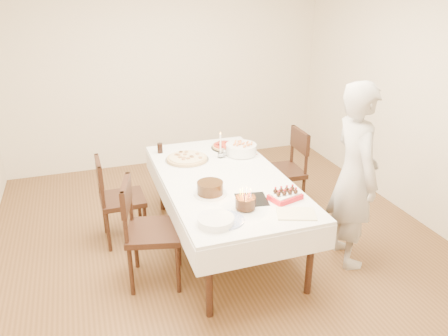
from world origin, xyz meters
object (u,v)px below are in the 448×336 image
object	(u,v)px
pizza_white	(187,158)
chair_right_savory	(281,172)
chair_left_dessert	(154,232)
person	(354,176)
pasta_bowl	(241,149)
chair_left_savory	(123,199)
layer_cake	(210,188)
strawberry_box	(285,196)
taper_candle	(220,145)
cola_glass	(160,148)
dining_table	(224,212)
pizza_pepperoni	(225,146)
birthday_cake	(245,199)

from	to	relation	value
pizza_white	chair_right_savory	bearing A→B (deg)	-1.93
chair_left_dessert	person	bearing A→B (deg)	-174.04
chair_left_dessert	pasta_bowl	distance (m)	1.44
chair_left_savory	chair_left_dessert	xyz separation A→B (m)	(0.18, -0.77, 0.03)
layer_cake	strawberry_box	distance (m)	0.65
chair_right_savory	pasta_bowl	xyz separation A→B (m)	(-0.49, 0.02, 0.33)
taper_candle	cola_glass	xyz separation A→B (m)	(-0.58, 0.34, -0.09)
pizza_white	layer_cake	xyz separation A→B (m)	(-0.00, -0.83, 0.04)
dining_table	strawberry_box	bearing A→B (deg)	-59.45
chair_left_savory	dining_table	bearing A→B (deg)	153.93
pizza_pepperoni	taper_candle	bearing A→B (deg)	-118.88
chair_left_savory	cola_glass	world-z (taller)	chair_left_savory
dining_table	taper_candle	distance (m)	0.73
pizza_white	pizza_pepperoni	size ratio (longest dim) A/B	1.45
chair_right_savory	birthday_cake	xyz separation A→B (m)	(-0.89, -1.14, 0.36)
person	strawberry_box	bearing A→B (deg)	99.87
chair_right_savory	pizza_pepperoni	xyz separation A→B (m)	(-0.59, 0.25, 0.29)
strawberry_box	chair_left_savory	bearing A→B (deg)	141.18
taper_candle	dining_table	bearing A→B (deg)	-104.53
chair_left_savory	pasta_bowl	size ratio (longest dim) A/B	2.77
pizza_pepperoni	chair_left_dessert	bearing A→B (deg)	-133.09
pasta_bowl	layer_cake	world-z (taller)	layer_cake
chair_left_savory	taper_candle	world-z (taller)	taper_candle
chair_left_dessert	chair_right_savory	bearing A→B (deg)	-138.83
chair_right_savory	chair_left_savory	world-z (taller)	chair_right_savory
chair_right_savory	cola_glass	size ratio (longest dim) A/B	8.94
chair_left_dessert	person	size ratio (longest dim) A/B	0.57
pasta_bowl	taper_candle	size ratio (longest dim) A/B	1.14
dining_table	chair_right_savory	bearing A→B (deg)	29.98
pizza_white	strawberry_box	bearing A→B (deg)	-62.70
chair_left_dessert	cola_glass	world-z (taller)	chair_left_dessert
pizza_white	birthday_cake	bearing A→B (deg)	-80.56
strawberry_box	taper_candle	bearing A→B (deg)	101.60
pizza_pepperoni	cola_glass	distance (m)	0.73
taper_candle	birthday_cake	world-z (taller)	taper_candle
chair_right_savory	strawberry_box	bearing A→B (deg)	-112.40
chair_left_savory	strawberry_box	world-z (taller)	chair_left_savory
pizza_white	pasta_bowl	xyz separation A→B (m)	(0.60, -0.02, 0.04)
chair_left_dessert	chair_left_savory	bearing A→B (deg)	-63.04
pizza_white	taper_candle	distance (m)	0.38
chair_right_savory	taper_candle	world-z (taller)	taper_candle
chair_left_savory	person	world-z (taller)	person
taper_candle	chair_left_dessert	bearing A→B (deg)	-136.44
pasta_bowl	cola_glass	distance (m)	0.88
birthday_cake	layer_cake	bearing A→B (deg)	119.62
pizza_white	strawberry_box	xyz separation A→B (m)	(0.58, -1.13, 0.01)
strawberry_box	chair_right_savory	bearing A→B (deg)	65.28
person	chair_left_savory	bearing A→B (deg)	71.44
person	layer_cake	distance (m)	1.30
pizza_white	chair_left_dessert	bearing A→B (deg)	-120.91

